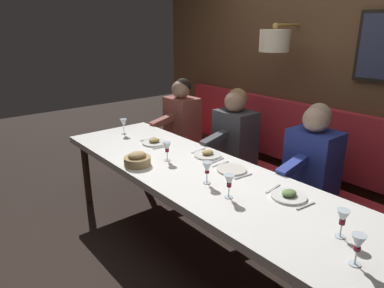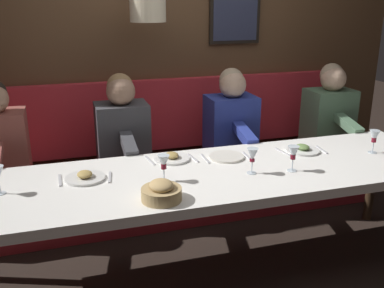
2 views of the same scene
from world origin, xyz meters
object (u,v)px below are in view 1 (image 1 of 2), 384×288
Objects in this scene: wine_glass_4 at (207,168)px; wine_glass_5 at (229,182)px; dining_table at (201,179)px; wine_glass_2 at (124,123)px; wine_glass_0 at (358,244)px; bread_bowl at (137,159)px; diner_middle at (235,130)px; diner_near at (313,153)px; diner_far at (182,113)px; wine_glass_1 at (343,218)px; wine_glass_3 at (167,148)px.

wine_glass_5 is at bearing -97.99° from wine_glass_4.
wine_glass_2 is (0.04, 1.30, 0.17)m from dining_table.
wine_glass_0 and wine_glass_2 have the same top height.
diner_middle is at bearing 1.57° from bread_bowl.
wine_glass_2 is at bearing 116.14° from diner_near.
wine_glass_4 is at bearing 165.56° from diner_near.
dining_table is at bearing -151.13° from diner_middle.
diner_far is 4.82× the size of wine_glass_5.
diner_near is at bearing -63.86° from wine_glass_2.
wine_glass_2 is (-0.84, 0.81, 0.04)m from diner_middle.
wine_glass_1 and wine_glass_3 have the same top height.
wine_glass_4 is at bearing -122.13° from diner_far.
wine_glass_1 is at bearing -90.62° from wine_glass_2.
diner_middle is 2.07m from wine_glass_0.
bread_bowl is at bearing 101.17° from wine_glass_1.
bread_bowl is at bearing 123.82° from dining_table.
diner_far reaches higher than bread_bowl.
wine_glass_2 and wine_glass_4 have the same top height.
diner_far is 2.08m from wine_glass_5.
wine_glass_0 and wine_glass_3 have the same top height.
wine_glass_5 is (-1.01, -1.81, 0.04)m from diner_far.
dining_table is 1.31m from wine_glass_2.
diner_near is at bearing -25.57° from dining_table.
bread_bowl is at bearing -178.43° from diner_middle.
bread_bowl is at bearing 163.60° from wine_glass_3.
diner_far is at bearing 68.98° from wine_glass_0.
wine_glass_4 is (-0.13, -1.47, -0.00)m from wine_glass_2.
diner_far is at bearing 60.85° from wine_glass_5.
dining_table is 1.16m from wine_glass_1.
diner_far reaches higher than wine_glass_0.
wine_glass_3 is at bearing -95.79° from wine_glass_2.
wine_glass_1 is 1.00× the size of wine_glass_3.
wine_glass_3 reaches higher than dining_table.
wine_glass_3 is (-0.07, 1.53, 0.00)m from wine_glass_1.
diner_near reaches higher than bread_bowl.
wine_glass_1 is at bearing -89.40° from dining_table.
diner_middle is at bearing 90.00° from diner_near.
diner_middle is 4.82× the size of wine_glass_5.
wine_glass_1 is at bearing -108.99° from diner_far.
wine_glass_1 reaches higher than bread_bowl.
wine_glass_0 and wine_glass_1 have the same top height.
wine_glass_4 is at bearing 87.03° from wine_glass_0.
wine_glass_4 is (-0.98, -1.55, 0.04)m from diner_far.
diner_near is 1.00× the size of diner_middle.
wine_glass_1 is at bearing 44.98° from wine_glass_0.
wine_glass_4 is (-0.11, 0.98, 0.00)m from wine_glass_1.
dining_table is 19.12× the size of wine_glass_1.
diner_far is 1.51m from bread_bowl.
diner_far is at bearing 71.01° from wine_glass_1.
wine_glass_2 is (-0.84, -0.09, 0.04)m from diner_far.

